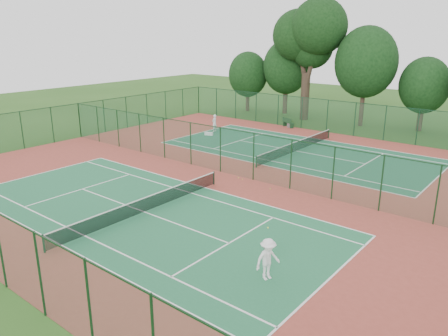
{
  "coord_description": "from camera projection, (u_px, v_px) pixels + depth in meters",
  "views": [
    {
      "loc": [
        18.77,
        -24.76,
        10.26
      ],
      "look_at": [
        1.31,
        -3.09,
        1.6
      ],
      "focal_mm": 35.0,
      "sensor_mm": 36.0,
      "label": 1
    }
  ],
  "objects": [
    {
      "name": "court_near",
      "position": [
        145.0,
        212.0,
        26.01
      ],
      "size": [
        23.77,
        10.97,
        0.01
      ],
      "primitive_type": "cube",
      "color": "#216941",
      "rests_on": "red_pad"
    },
    {
      "name": "tennis_net_far",
      "position": [
        297.0,
        145.0,
        39.23
      ],
      "size": [
        0.1,
        12.9,
        0.97
      ],
      "color": "#163E1F",
      "rests_on": "ground"
    },
    {
      "name": "tennis_net_near",
      "position": [
        144.0,
        204.0,
        25.85
      ],
      "size": [
        0.1,
        12.9,
        0.97
      ],
      "color": "#12311E",
      "rests_on": "ground"
    },
    {
      "name": "player_far",
      "position": [
        214.0,
        123.0,
        46.93
      ],
      "size": [
        0.48,
        0.7,
        1.84
      ],
      "primitive_type": "imported",
      "rotation": [
        0.0,
        0.0,
        -1.51
      ],
      "color": "silver",
      "rests_on": "court_far"
    },
    {
      "name": "stray_ball_b",
      "position": [
        270.0,
        189.0,
        29.81
      ],
      "size": [
        0.07,
        0.07,
        0.07
      ],
      "primitive_type": "sphere",
      "color": "#AFC52D",
      "rests_on": "red_pad"
    },
    {
      "name": "stray_ball_a",
      "position": [
        242.0,
        179.0,
        31.77
      ],
      "size": [
        0.07,
        0.07,
        0.07
      ],
      "primitive_type": "sphere",
      "color": "gold",
      "rests_on": "red_pad"
    },
    {
      "name": "evergreen_row",
      "position": [
        367.0,
        125.0,
        50.43
      ],
      "size": [
        39.0,
        5.0,
        12.0
      ],
      "primitive_type": null,
      "color": "black",
      "rests_on": "ground"
    },
    {
      "name": "red_pad",
      "position": [
        236.0,
        176.0,
        32.7
      ],
      "size": [
        40.0,
        36.0,
        0.01
      ],
      "primitive_type": "cube",
      "color": "brown",
      "rests_on": "ground"
    },
    {
      "name": "bench",
      "position": [
        288.0,
        122.0,
        49.19
      ],
      "size": [
        1.76,
        1.17,
        1.06
      ],
      "rotation": [
        0.0,
        0.0,
        -0.43
      ],
      "color": "#13371B",
      "rests_on": "red_pad"
    },
    {
      "name": "court_far",
      "position": [
        297.0,
        151.0,
        39.39
      ],
      "size": [
        23.77,
        10.97,
        0.01
      ],
      "primitive_type": "cube",
      "color": "#1C593A",
      "rests_on": "red_pad"
    },
    {
      "name": "kit_bag",
      "position": [
        209.0,
        134.0,
        45.43
      ],
      "size": [
        0.92,
        0.58,
        0.32
      ],
      "primitive_type": "cube",
      "rotation": [
        0.0,
        0.0,
        0.32
      ],
      "color": "white",
      "rests_on": "red_pad"
    },
    {
      "name": "fence_divider",
      "position": [
        236.0,
        153.0,
        32.18
      ],
      "size": [
        40.0,
        0.09,
        3.5
      ],
      "color": "#184A2C",
      "rests_on": "ground"
    },
    {
      "name": "stray_ball_c",
      "position": [
        239.0,
        178.0,
        32.08
      ],
      "size": [
        0.07,
        0.07,
        0.07
      ],
      "primitive_type": "sphere",
      "color": "#C5E936",
      "rests_on": "red_pad"
    },
    {
      "name": "ground",
      "position": [
        236.0,
        176.0,
        32.7
      ],
      "size": [
        120.0,
        120.0,
        0.0
      ],
      "primitive_type": "plane",
      "color": "#2A541A",
      "rests_on": "ground"
    },
    {
      "name": "fence_north",
      "position": [
        341.0,
        118.0,
        45.56
      ],
      "size": [
        40.0,
        0.09,
        3.5
      ],
      "color": "#18482C",
      "rests_on": "ground"
    },
    {
      "name": "big_tree",
      "position": [
        310.0,
        35.0,
        50.98
      ],
      "size": [
        9.2,
        6.73,
        14.12
      ],
      "color": "#31241B",
      "rests_on": "ground"
    },
    {
      "name": "player_near",
      "position": [
        268.0,
        259.0,
        18.7
      ],
      "size": [
        1.07,
        1.39,
        1.9
      ],
      "primitive_type": "imported",
      "rotation": [
        0.0,
        0.0,
        1.24
      ],
      "color": "white",
      "rests_on": "court_near"
    },
    {
      "name": "trash_bin",
      "position": [
        289.0,
        124.0,
        49.21
      ],
      "size": [
        0.59,
        0.59,
        0.83
      ],
      "primitive_type": "cylinder",
      "rotation": [
        0.0,
        0.0,
        -0.35
      ],
      "color": "gray",
      "rests_on": "red_pad"
    },
    {
      "name": "fence_west",
      "position": [
        80.0,
        120.0,
        44.16
      ],
      "size": [
        0.09,
        36.0,
        3.5
      ],
      "rotation": [
        0.0,
        0.0,
        1.57
      ],
      "color": "#1A4F2D",
      "rests_on": "ground"
    }
  ]
}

